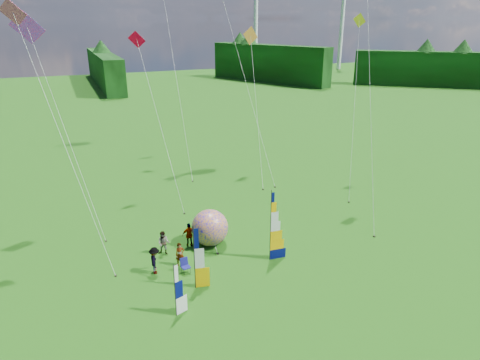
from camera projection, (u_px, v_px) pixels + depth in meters
name	position (u px, v px, depth m)	size (l,w,h in m)	color
ground	(283.00, 290.00, 24.40)	(220.00, 220.00, 0.00)	#1B5A0C
treeline_ring	(286.00, 228.00, 22.98)	(210.00, 210.00, 8.00)	#1A5A19
turbine_left	(342.00, 17.00, 126.33)	(8.00, 1.20, 30.00)	silver
turbine_right	(256.00, 17.00, 123.33)	(8.00, 1.20, 30.00)	silver
feather_banner_main	(271.00, 227.00, 26.68)	(1.27, 0.10, 4.67)	#060B56
side_banner_left	(194.00, 259.00, 23.98)	(1.05, 0.10, 3.80)	#FEB600
side_banner_far	(175.00, 292.00, 21.80)	(0.89, 0.10, 2.99)	white
bol_inflatable	(210.00, 228.00, 28.99)	(2.50, 2.50, 2.50)	#2B1AAA
spectator_a	(180.00, 254.00, 26.63)	(0.56, 0.37, 1.54)	#66594C
spectator_b	(164.00, 243.00, 27.89)	(0.80, 0.39, 1.64)	#66594C
spectator_c	(155.00, 261.00, 25.77)	(1.12, 0.42, 1.73)	#66594C
spectator_d	(189.00, 235.00, 28.85)	(1.01, 0.41, 1.72)	#66594C
camp_chair	(186.00, 266.00, 25.93)	(0.54, 0.54, 0.94)	navy
kite_whale	(243.00, 62.00, 40.57)	(4.64, 15.70, 21.32)	black
kite_rainbow_delta	(66.00, 124.00, 28.84)	(6.60, 9.26, 15.79)	red
kite_parafoil	(371.00, 88.00, 30.93)	(6.24, 10.91, 19.60)	red
small_kite_red	(160.00, 119.00, 34.12)	(3.76, 9.12, 14.09)	#EE0024
small_kite_orange	(257.00, 103.00, 39.46)	(4.69, 9.94, 14.47)	orange
small_kite_yellow	(355.00, 102.00, 37.14)	(6.83, 9.09, 15.47)	yellow
small_kite_pink	(64.00, 137.00, 24.82)	(5.99, 8.55, 16.15)	#D3426E
small_kite_green	(175.00, 64.00, 41.39)	(2.61, 12.51, 20.86)	#1C9A22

